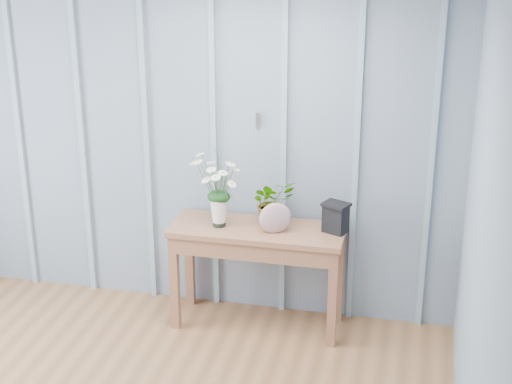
% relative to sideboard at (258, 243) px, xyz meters
% --- Properties ---
extents(room_shell, '(4.00, 4.50, 2.50)m').
position_rel_sideboard_xyz_m(room_shell, '(-0.62, -1.08, 1.35)').
color(room_shell, gray).
rests_on(room_shell, ground).
extents(sideboard, '(1.20, 0.45, 0.75)m').
position_rel_sideboard_xyz_m(sideboard, '(0.00, 0.00, 0.00)').
color(sideboard, brown).
rests_on(sideboard, ground).
extents(daisy_vase, '(0.40, 0.30, 0.56)m').
position_rel_sideboard_xyz_m(daisy_vase, '(-0.26, -0.03, 0.47)').
color(daisy_vase, black).
rests_on(daisy_vase, sideboard).
extents(spider_plant, '(0.39, 0.38, 0.33)m').
position_rel_sideboard_xyz_m(spider_plant, '(0.09, 0.08, 0.28)').
color(spider_plant, '#113714').
rests_on(spider_plant, sideboard).
extents(felt_disc_vessel, '(0.23, 0.14, 0.22)m').
position_rel_sideboard_xyz_m(felt_disc_vessel, '(0.14, -0.06, 0.22)').
color(felt_disc_vessel, '#8E4D6C').
rests_on(felt_disc_vessel, sideboard).
extents(carved_box, '(0.21, 0.19, 0.21)m').
position_rel_sideboard_xyz_m(carved_box, '(0.53, 0.04, 0.22)').
color(carved_box, black).
rests_on(carved_box, sideboard).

